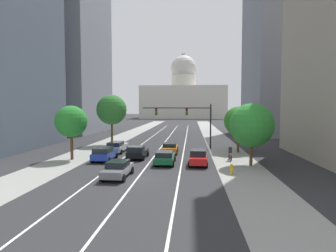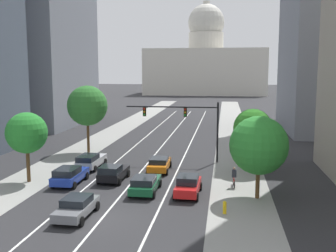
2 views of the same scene
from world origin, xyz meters
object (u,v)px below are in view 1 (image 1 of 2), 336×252
Objects in this scene: car_blue at (104,153)px; car_silver at (117,147)px; street_tree_far_right at (252,125)px; car_gray at (118,169)px; car_green at (165,157)px; fire_hydrant at (231,169)px; capitol_building at (183,98)px; cyclist at (230,153)px; car_orange at (170,148)px; traffic_signal_mast at (188,116)px; street_tree_mid_left at (71,122)px; car_black at (137,152)px; street_tree_near_left at (112,110)px; car_red at (198,157)px; street_tree_near_right at (238,121)px.

car_blue is 0.96× the size of car_silver.
street_tree_far_right reaches higher than car_silver.
car_gray is at bearing -154.93° from car_blue.
car_green is 7.47m from fire_hydrant.
capitol_building is 26.93× the size of cyclist.
car_orange is at bearing -0.25° from car_green.
fire_hydrant is (4.10, -15.50, -4.20)m from traffic_signal_mast.
car_gray is 0.70× the size of street_tree_far_right.
cyclist is 18.27m from street_tree_mid_left.
car_black is 14.28m from street_tree_near_left.
car_orange is (6.95, -0.07, -0.08)m from car_silver.
cyclist reaches higher than fire_hydrant.
car_black reaches higher than car_green.
car_red reaches higher than car_black.
street_tree_mid_left reaches higher than car_black.
car_red is 20.50m from street_tree_near_left.
cyclist is at bearing -70.05° from car_green.
traffic_signal_mast is (2.25, 4.51, 3.94)m from car_orange.
fire_hydrant is (6.34, -10.99, -0.26)m from car_orange.
car_blue is 14.36m from fire_hydrant.
car_black is 0.42× the size of traffic_signal_mast.
street_tree_mid_left reaches higher than cyclist.
traffic_signal_mast reaches higher than street_tree_far_right.
traffic_signal_mast is at bearing -14.84° from street_tree_near_left.
street_tree_near_left is at bearing 51.11° from cyclist.
car_silver is 17.67m from street_tree_far_right.
street_tree_far_right is at bearing -60.64° from traffic_signal_mast.
car_silver is 1.14× the size of car_black.
capitol_building is 10.20× the size of car_blue.
car_green is at bearing -134.77° from car_silver.
car_silver reaches higher than car_gray.
car_orange is at bearing -89.62° from car_silver.
street_tree_near_left is (-16.93, 12.15, 4.73)m from cyclist.
car_green is at bearing -135.67° from street_tree_near_right.
street_tree_far_right is 8.87m from street_tree_near_right.
car_green is 12.96m from street_tree_near_right.
street_tree_near_left is at bearing 33.41° from car_green.
car_orange is at bearing -51.16° from car_blue.
capitol_building is 133.15m from street_tree_far_right.
street_tree_far_right is (12.30, -3.03, 3.34)m from car_black.
street_tree_near_right reaches higher than car_black.
car_blue is at bearing -179.02° from car_silver.
street_tree_near_left is (-2.88, 13.27, 4.78)m from car_blue.
street_tree_mid_left is at bearing 145.27° from car_silver.
capitol_building is 118.06m from street_tree_near_left.
street_tree_far_right is at bearing -130.52° from car_orange.
car_blue is at bearing 83.05° from car_red.
fire_hydrant is 0.11× the size of street_tree_near_left.
street_tree_near_right is at bearing -45.90° from car_green.
street_tree_far_right is (10.56, -132.52, -7.43)m from capitol_building.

